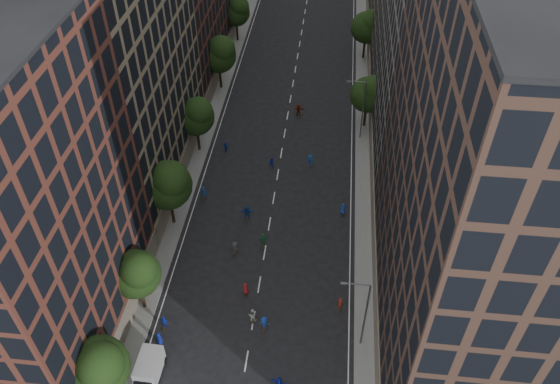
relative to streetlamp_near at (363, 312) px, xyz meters
The scene contains 34 objects.
ground 30.30m from the streetlamp_near, 110.32° to the left, with size 240.00×240.00×0.00m, color black.
sidewalk_left 42.27m from the streetlamp_near, 122.21° to the left, with size 4.00×105.00×0.15m, color slate.
sidewalk_right 35.90m from the streetlamp_near, 87.37° to the left, with size 4.00×105.00×0.15m, color slate.
bldg_left_a 30.99m from the streetlamp_near, behind, with size 14.00×22.00×30.00m, color #582B21.
bldg_left_b 39.13m from the streetlamp_near, 141.93° to the left, with size 14.00×26.00×34.00m, color #847356.
bldg_right_a 15.75m from the streetlamp_near, 19.17° to the left, with size 14.00×30.00×36.00m, color #452E25.
bldg_right_b 35.03m from the streetlamp_near, 74.90° to the left, with size 14.00×28.00×33.00m, color #6C6359.
tree_left_0 22.89m from the streetlamp_near, 159.12° to the right, with size 5.20×5.20×8.83m.
tree_left_1 21.47m from the streetlamp_near, behind, with size 4.80×4.80×8.21m.
tree_left_2 25.48m from the streetlamp_near, 147.07° to the left, with size 5.60×5.60×9.45m.
tree_left_3 35.12m from the streetlamp_near, 127.52° to the left, with size 5.00×5.00×8.58m.
tree_left_4 48.78m from the streetlamp_near, 115.99° to the left, with size 5.40×5.40×9.08m.
tree_left_5 63.57m from the streetlamp_near, 109.66° to the left, with size 4.80×4.80×8.33m.
tree_right_a 35.87m from the streetlamp_near, 88.38° to the left, with size 5.00×5.00×8.39m.
tree_right_b 55.86m from the streetlamp_near, 88.95° to the left, with size 5.20×5.20×8.83m.
streetlamp_near is the anchor object (origin of this frame).
streetlamp_far 33.00m from the streetlamp_near, 90.00° to the left, with size 2.64×0.22×9.06m.
cargo_van 20.06m from the streetlamp_near, 163.30° to the right, with size 2.18×4.48×2.35m.
skater_0 19.48m from the streetlamp_near, behind, with size 0.76×0.49×1.55m, color #122295.
skater_3 10.16m from the streetlamp_near, behind, with size 1.05×0.60×1.62m, color #1438A3.
skater_4 19.36m from the streetlamp_near, behind, with size 0.98×0.41×1.67m, color #1636B8.
skater_5 9.85m from the streetlamp_near, 142.15° to the right, with size 1.70×0.54×1.83m, color #12249A.
skater_6 13.28m from the streetlamp_near, 157.78° to the left, with size 0.73×0.48×1.50m, color maroon.
skater_7 6.19m from the streetlamp_near, 115.37° to the left, with size 0.56×0.37×1.54m, color #9D2F1A.
skater_8 11.39m from the streetlamp_near, behind, with size 0.82×0.64×1.68m, color #B8B9B4.
skater_9 17.57m from the streetlamp_near, 143.32° to the left, with size 1.03×0.59×1.59m, color #3B3A3F.
skater_10 16.16m from the streetlamp_near, 132.85° to the left, with size 1.13×0.47×1.93m, color #217143.
skater_11 20.92m from the streetlamp_near, 129.83° to the left, with size 1.64×0.52×1.77m, color #133EA2.
skater_12 18.24m from the streetlamp_near, 96.06° to the left, with size 0.74×0.48×1.52m, color #1542AD.
skater_13 26.76m from the streetlamp_near, 135.57° to the left, with size 0.68×0.45×1.87m, color #124596.
skater_14 28.15m from the streetlamp_near, 114.08° to the left, with size 0.74×0.57×1.51m, color #12299A.
skater_15 27.31m from the streetlamp_near, 103.58° to the left, with size 1.08×0.62×1.67m, color #124394.
skater_16 33.43m from the streetlamp_near, 122.58° to the left, with size 0.94×0.39×1.60m, color #1436A7.
skater_17 38.94m from the streetlamp_near, 103.08° to the left, with size 1.78×0.57×1.92m, color maroon.
Camera 1 is at (5.97, -17.43, 46.08)m, focal length 35.00 mm.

